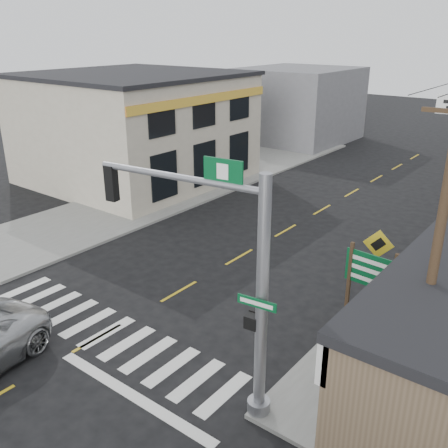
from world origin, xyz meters
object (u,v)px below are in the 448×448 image
Objects in this scene: guide_sign at (370,280)px; fire_hydrant at (350,314)px; traffic_signal_pole at (236,267)px; utility_pole_near at (433,273)px.

guide_sign is 1.77m from fire_hydrant.
traffic_signal_pole is at bearing -99.42° from fire_hydrant.
utility_pole_near is at bearing -47.62° from fire_hydrant.
fire_hydrant is at bearing 129.62° from utility_pole_near.
guide_sign is (1.56, 5.14, -1.99)m from traffic_signal_pole.
fire_hydrant is at bearing 163.89° from guide_sign.
guide_sign is 0.37× the size of utility_pole_near.
fire_hydrant is 6.19m from utility_pole_near.
fire_hydrant is at bearing 73.39° from traffic_signal_pole.
fire_hydrant is (0.90, 5.40, -3.61)m from traffic_signal_pole.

